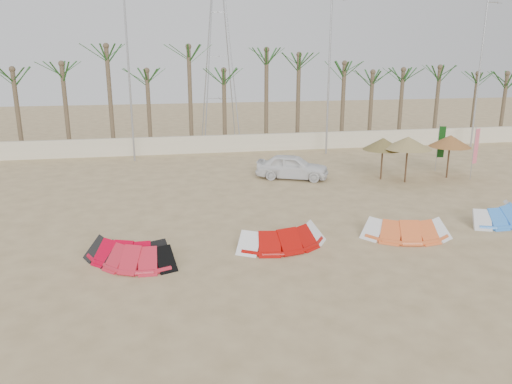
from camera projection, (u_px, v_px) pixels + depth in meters
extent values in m
plane|color=tan|center=(289.00, 275.00, 17.09)|extent=(120.00, 120.00, 0.00)
cube|color=beige|center=(217.00, 144.00, 37.71)|extent=(60.00, 0.30, 1.30)
cylinder|color=brown|center=(20.00, 111.00, 35.92)|extent=(0.32, 0.32, 6.50)
ellipsoid|color=#194719|center=(14.00, 65.00, 35.03)|extent=(4.00, 4.00, 2.40)
cylinder|color=brown|center=(161.00, 108.00, 37.71)|extent=(0.32, 0.32, 6.50)
ellipsoid|color=#194719|center=(159.00, 64.00, 36.83)|extent=(4.00, 4.00, 2.40)
cylinder|color=brown|center=(289.00, 106.00, 39.50)|extent=(0.32, 0.32, 6.50)
ellipsoid|color=#194719|center=(290.00, 63.00, 38.62)|extent=(4.00, 4.00, 2.40)
cylinder|color=brown|center=(406.00, 103.00, 41.29)|extent=(0.32, 0.32, 6.50)
ellipsoid|color=#194719|center=(410.00, 63.00, 40.41)|extent=(4.00, 4.00, 2.40)
cylinder|color=brown|center=(493.00, 102.00, 42.72)|extent=(0.32, 0.32, 6.50)
ellipsoid|color=#194719|center=(498.00, 62.00, 41.84)|extent=(4.00, 4.00, 2.40)
cylinder|color=#A5A8AD|center=(129.00, 81.00, 33.43)|extent=(0.14, 0.14, 11.00)
cylinder|color=#A5A8AD|center=(329.00, 79.00, 35.94)|extent=(0.14, 0.14, 11.00)
cube|color=#A5A8AD|center=(346.00, 0.00, 34.66)|extent=(0.35, 0.14, 0.10)
cylinder|color=#A5A8AD|center=(479.00, 77.00, 38.08)|extent=(0.14, 0.14, 11.00)
cylinder|color=#A5A8AD|center=(494.00, 2.00, 36.71)|extent=(1.00, 0.08, 0.08)
cube|color=#A5A8AD|center=(500.00, 3.00, 36.81)|extent=(0.35, 0.14, 0.10)
cylinder|color=#C3001E|center=(128.00, 258.00, 18.22)|extent=(2.82, 1.21, 0.20)
cube|color=black|center=(90.00, 256.00, 18.04)|extent=(0.94, 1.24, 0.40)
cube|color=black|center=(164.00, 251.00, 18.51)|extent=(0.94, 1.24, 0.40)
cylinder|color=red|center=(136.00, 264.00, 17.70)|extent=(2.46, 1.22, 0.20)
cube|color=black|center=(102.00, 262.00, 17.54)|extent=(0.99, 1.25, 0.40)
cube|color=black|center=(169.00, 257.00, 17.96)|extent=(0.99, 1.25, 0.40)
cylinder|color=#AE0B07|center=(283.00, 245.00, 19.52)|extent=(3.33, 0.97, 0.20)
cube|color=white|center=(244.00, 243.00, 19.31)|extent=(0.84, 1.21, 0.40)
cube|color=white|center=(319.00, 237.00, 19.85)|extent=(0.84, 1.21, 0.40)
cylinder|color=orange|center=(406.00, 236.00, 20.43)|extent=(3.19, 0.85, 0.20)
cube|color=white|center=(372.00, 234.00, 20.23)|extent=(0.81, 1.20, 0.40)
cube|color=white|center=(437.00, 229.00, 20.75)|extent=(0.81, 1.20, 0.40)
cylinder|color=#3583EA|center=(499.00, 221.00, 22.24)|extent=(2.77, 1.33, 0.20)
cube|color=silver|center=(471.00, 219.00, 22.06)|extent=(0.98, 1.25, 0.40)
cylinder|color=#4C331E|center=(382.00, 160.00, 29.58)|extent=(0.10, 0.10, 2.41)
cone|color=olive|center=(383.00, 144.00, 29.32)|extent=(2.36, 2.36, 0.70)
cylinder|color=#4C331E|center=(406.00, 161.00, 28.90)|extent=(0.10, 0.10, 2.59)
cone|color=tan|center=(408.00, 143.00, 28.61)|extent=(2.72, 2.72, 0.70)
cylinder|color=#4C331E|center=(448.00, 157.00, 29.96)|extent=(0.10, 0.10, 2.50)
cone|color=#A66733|center=(450.00, 141.00, 29.69)|extent=(2.46, 2.46, 0.70)
cylinder|color=#A5A8AD|center=(473.00, 153.00, 29.47)|extent=(0.04, 0.04, 3.21)
cube|color=#E05D73|center=(477.00, 146.00, 29.40)|extent=(0.40, 0.18, 2.08)
cylinder|color=#A5A8AD|center=(437.00, 148.00, 31.54)|extent=(0.04, 0.04, 3.05)
cube|color=#0C3A0D|center=(441.00, 142.00, 31.48)|extent=(0.41, 0.11, 1.98)
imported|color=white|center=(292.00, 167.00, 29.90)|extent=(4.64, 3.25, 1.47)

